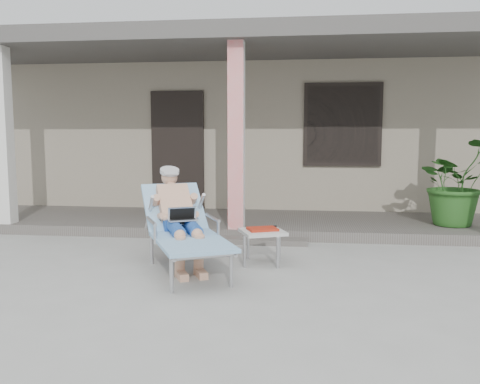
# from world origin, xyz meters

# --- Properties ---
(ground) EXTENTS (60.00, 60.00, 0.00)m
(ground) POSITION_xyz_m (0.00, 0.00, 0.00)
(ground) COLOR #9E9E99
(ground) RESTS_ON ground
(house) EXTENTS (10.40, 5.40, 3.30)m
(house) POSITION_xyz_m (0.00, 6.50, 1.67)
(house) COLOR gray
(house) RESTS_ON ground
(porch_deck) EXTENTS (10.00, 2.00, 0.15)m
(porch_deck) POSITION_xyz_m (0.00, 3.00, 0.07)
(porch_deck) COLOR #605B56
(porch_deck) RESTS_ON ground
(porch_overhang) EXTENTS (10.00, 2.30, 2.85)m
(porch_overhang) POSITION_xyz_m (0.00, 2.95, 2.79)
(porch_overhang) COLOR silver
(porch_overhang) RESTS_ON porch_deck
(porch_step) EXTENTS (2.00, 0.30, 0.07)m
(porch_step) POSITION_xyz_m (0.00, 1.85, 0.04)
(porch_step) COLOR #605B56
(porch_step) RESTS_ON ground
(lounger) EXTENTS (1.38, 1.87, 1.19)m
(lounger) POSITION_xyz_m (-0.40, 0.50, 0.73)
(lounger) COLOR #B7B7BC
(lounger) RESTS_ON ground
(side_table) EXTENTS (0.61, 0.61, 0.42)m
(side_table) POSITION_xyz_m (0.48, 0.77, 0.35)
(side_table) COLOR beige
(side_table) RESTS_ON ground
(potted_palm) EXTENTS (1.41, 1.32, 1.27)m
(potted_palm) POSITION_xyz_m (3.17, 2.81, 0.78)
(potted_palm) COLOR #26591E
(potted_palm) RESTS_ON porch_deck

